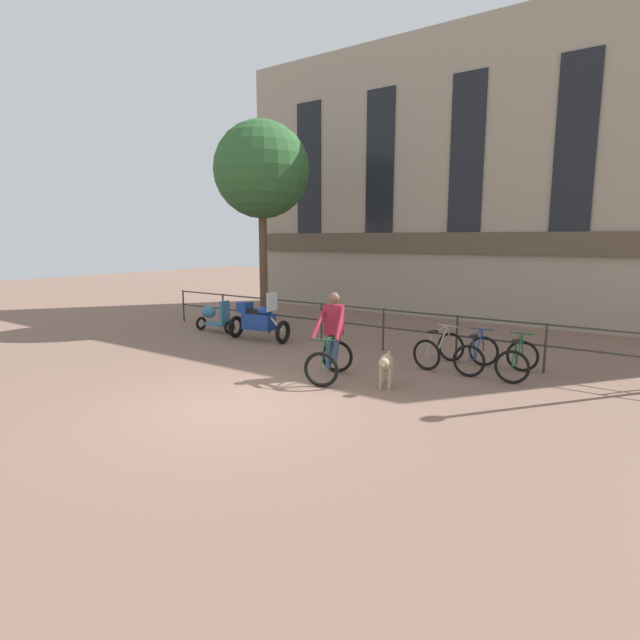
% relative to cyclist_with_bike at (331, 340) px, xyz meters
% --- Properties ---
extents(ground_plane, '(60.00, 60.00, 0.00)m').
position_rel_cyclist_with_bike_xyz_m(ground_plane, '(-0.33, -2.40, -0.76)').
color(ground_plane, '#7A5B4C').
extents(canal_railing, '(15.05, 0.05, 1.05)m').
position_rel_cyclist_with_bike_xyz_m(canal_railing, '(-0.33, 2.80, -0.05)').
color(canal_railing, '#2D2B28').
rests_on(canal_railing, ground_plane).
extents(building_facade, '(18.00, 0.72, 9.56)m').
position_rel_cyclist_with_bike_xyz_m(building_facade, '(-0.33, 8.59, 3.99)').
color(building_facade, gray).
rests_on(building_facade, ground_plane).
extents(cyclist_with_bike, '(1.00, 1.32, 1.70)m').
position_rel_cyclist_with_bike_xyz_m(cyclist_with_bike, '(0.00, 0.00, 0.00)').
color(cyclist_with_bike, black).
rests_on(cyclist_with_bike, ground_plane).
extents(dog, '(0.48, 0.98, 0.64)m').
position_rel_cyclist_with_bike_xyz_m(dog, '(1.20, 0.04, -0.31)').
color(dog, tan).
rests_on(dog, ground_plane).
extents(parked_motorcycle, '(1.76, 0.76, 1.35)m').
position_rel_cyclist_with_bike_xyz_m(parked_motorcycle, '(-3.67, 1.89, -0.20)').
color(parked_motorcycle, black).
rests_on(parked_motorcycle, ground_plane).
extents(parked_bicycle_near_lamp, '(0.80, 1.19, 0.86)m').
position_rel_cyclist_with_bike_xyz_m(parked_bicycle_near_lamp, '(1.40, 2.15, -0.41)').
color(parked_bicycle_near_lamp, black).
rests_on(parked_bicycle_near_lamp, ground_plane).
extents(parked_bicycle_mid_left, '(0.69, 1.13, 0.86)m').
position_rel_cyclist_with_bike_xyz_m(parked_bicycle_mid_left, '(2.22, 2.15, -0.41)').
color(parked_bicycle_mid_left, black).
rests_on(parked_bicycle_mid_left, ground_plane).
extents(parked_bicycle_mid_right, '(0.72, 1.14, 0.86)m').
position_rel_cyclist_with_bike_xyz_m(parked_bicycle_mid_right, '(3.05, 2.15, -0.41)').
color(parked_bicycle_mid_right, black).
rests_on(parked_bicycle_mid_right, ground_plane).
extents(parked_scooter, '(1.28, 0.41, 0.96)m').
position_rel_cyclist_with_bike_xyz_m(parked_scooter, '(-5.61, 2.08, -0.30)').
color(parked_scooter, black).
rests_on(parked_scooter, ground_plane).
extents(tree_canalside_left, '(3.05, 3.05, 6.43)m').
position_rel_cyclist_with_bike_xyz_m(tree_canalside_left, '(-5.55, 4.27, 4.12)').
color(tree_canalside_left, brown).
rests_on(tree_canalside_left, ground_plane).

